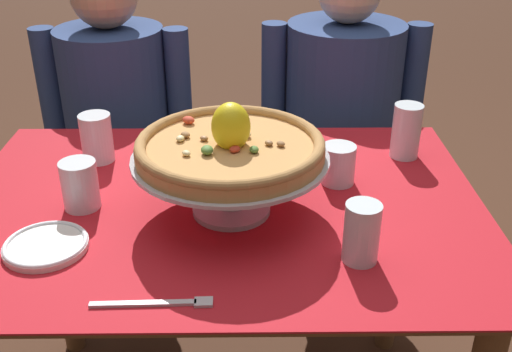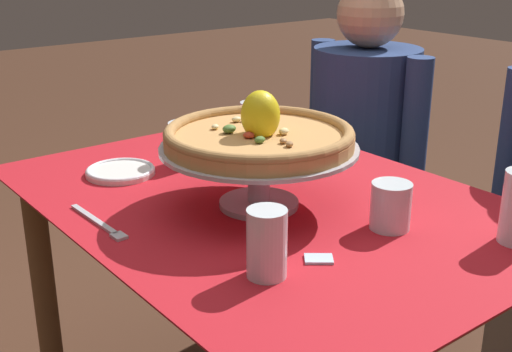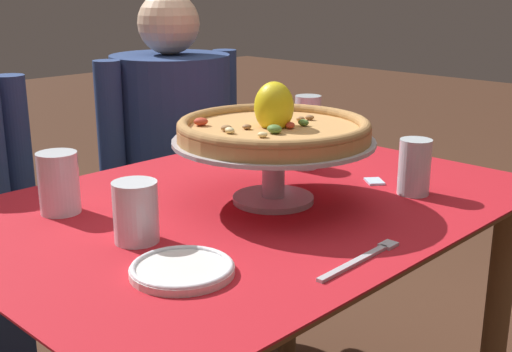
{
  "view_description": "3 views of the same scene",
  "coord_description": "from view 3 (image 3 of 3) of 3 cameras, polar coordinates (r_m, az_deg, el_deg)",
  "views": [
    {
      "loc": [
        0.07,
        -1.16,
        1.41
      ],
      "look_at": [
        0.08,
        0.02,
        0.79
      ],
      "focal_mm": 42.49,
      "sensor_mm": 36.0,
      "label": 1
    },
    {
      "loc": [
        1.04,
        -0.84,
        1.27
      ],
      "look_at": [
        0.07,
        -0.08,
        0.82
      ],
      "focal_mm": 46.43,
      "sensor_mm": 36.0,
      "label": 2
    },
    {
      "loc": [
        -0.92,
        -0.91,
        1.17
      ],
      "look_at": [
        0.02,
        0.01,
        0.78
      ],
      "focal_mm": 46.15,
      "sensor_mm": 36.0,
      "label": 3
    }
  ],
  "objects": [
    {
      "name": "water_glass_side_right",
      "position": [
        1.61,
        4.02,
        2.17
      ],
      "size": [
        0.08,
        0.08,
        0.09
      ],
      "color": "silver",
      "rests_on": "dining_table"
    },
    {
      "name": "water_glass_side_left",
      "position": [
        1.16,
        -10.36,
        -3.44
      ],
      "size": [
        0.08,
        0.08,
        0.11
      ],
      "color": "white",
      "rests_on": "dining_table"
    },
    {
      "name": "diner_right",
      "position": [
        2.17,
        -7.12,
        0.19
      ],
      "size": [
        0.53,
        0.39,
        1.15
      ],
      "color": "gray",
      "rests_on": "ground"
    },
    {
      "name": "pizza_stand",
      "position": [
        1.34,
        1.53,
        1.83
      ],
      "size": [
        0.41,
        0.41,
        0.13
      ],
      "color": "#B7B7C1",
      "rests_on": "dining_table"
    },
    {
      "name": "dining_table",
      "position": [
        1.41,
        -0.44,
        -6.64
      ],
      "size": [
        1.17,
        0.83,
        0.73
      ],
      "color": "brown",
      "rests_on": "ground"
    },
    {
      "name": "sugar_packet",
      "position": [
        1.52,
        10.22,
        -0.45
      ],
      "size": [
        0.06,
        0.06,
        0.0
      ],
      "primitive_type": "cube",
      "rotation": [
        0.0,
        0.0,
        0.9
      ],
      "color": "silver",
      "rests_on": "dining_table"
    },
    {
      "name": "water_glass_back_left",
      "position": [
        1.34,
        -16.7,
        -0.91
      ],
      "size": [
        0.08,
        0.08,
        0.12
      ],
      "color": "white",
      "rests_on": "dining_table"
    },
    {
      "name": "dinner_fork",
      "position": [
        1.1,
        9.27,
        -7.02
      ],
      "size": [
        0.21,
        0.02,
        0.01
      ],
      "color": "#B7B7C1",
      "rests_on": "dining_table"
    },
    {
      "name": "side_plate",
      "position": [
        1.04,
        -6.42,
        -8.0
      ],
      "size": [
        0.16,
        0.16,
        0.02
      ],
      "color": "white",
      "rests_on": "dining_table"
    },
    {
      "name": "water_glass_front_right",
      "position": [
        1.44,
        13.55,
        0.47
      ],
      "size": [
        0.07,
        0.07,
        0.12
      ],
      "color": "silver",
      "rests_on": "dining_table"
    },
    {
      "name": "pizza",
      "position": [
        1.32,
        1.54,
        4.24
      ],
      "size": [
        0.39,
        0.39,
        0.12
      ],
      "color": "tan",
      "rests_on": "pizza_stand"
    },
    {
      "name": "water_glass_back_right",
      "position": [
        1.84,
        4.51,
        4.54
      ],
      "size": [
        0.07,
        0.07,
        0.14
      ],
      "color": "silver",
      "rests_on": "dining_table"
    }
  ]
}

